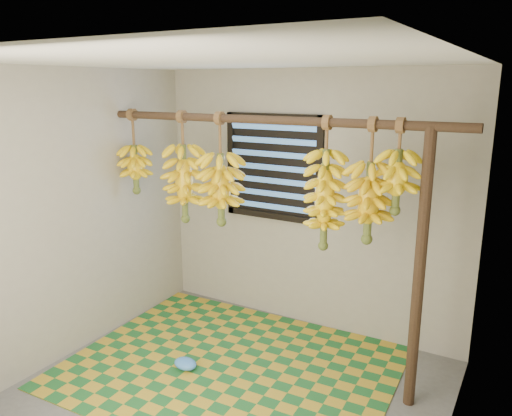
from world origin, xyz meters
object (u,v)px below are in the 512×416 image
Objects in this scene: banana_bunch_a at (135,169)px; banana_bunch_d at (325,200)px; woven_mat at (230,367)px; banana_bunch_c at (221,189)px; banana_bunch_e at (369,202)px; banana_bunch_b at (184,183)px; support_post at (419,274)px; plastic_bag at (185,364)px; banana_bunch_f at (397,181)px.

banana_bunch_a is 1.84m from banana_bunch_d.
banana_bunch_c reaches higher than woven_mat.
banana_bunch_e is (0.33, 0.00, 0.02)m from banana_bunch_d.
banana_bunch_a is 0.80× the size of banana_bunch_b.
support_post is at bearing 0.00° from banana_bunch_a.
banana_bunch_e is at bearing 0.00° from banana_bunch_b.
banana_bunch_b is (-0.61, 0.26, 1.43)m from woven_mat.
banana_bunch_e reaches higher than plastic_bag.
banana_bunch_f is at bearing 12.21° from woven_mat.
banana_bunch_e is at bearing 0.00° from banana_bunch_c.
support_post is at bearing -0.00° from banana_bunch_e.
support_post is 2.60m from banana_bunch_a.
woven_mat is 3.39× the size of banana_bunch_a.
plastic_bag is at bearing -145.03° from woven_mat.
banana_bunch_d is (0.68, 0.26, 1.44)m from woven_mat.
banana_bunch_e is 0.25m from banana_bunch_f.
banana_bunch_c and banana_bunch_d have the same top height.
woven_mat is at bearing -165.63° from banana_bunch_e.
banana_bunch_c is at bearing 132.32° from woven_mat.
banana_bunch_a is at bearing -180.00° from banana_bunch_c.
banana_bunch_e is at bearing 19.66° from plastic_bag.
woven_mat is at bearing -12.47° from banana_bunch_a.
banana_bunch_a is 1.17× the size of banana_bunch_f.
support_post is 2.28× the size of banana_bunch_e.
banana_bunch_f reaches higher than plastic_bag.
banana_bunch_b is 1.47× the size of banana_bunch_f.
plastic_bag is at bearing -164.52° from support_post.
banana_bunch_b is at bearing 157.15° from woven_mat.
banana_bunch_b and banana_bunch_f have the same top height.
banana_bunch_a is 0.56m from banana_bunch_b.
banana_bunch_f is at bearing 0.00° from banana_bunch_b.
banana_bunch_d is at bearing 180.00° from support_post.
banana_bunch_e is at bearing 180.00° from support_post.
banana_bunch_a and banana_bunch_d have the same top height.
plastic_bag is (-1.68, -0.47, -0.95)m from support_post.
support_post is 0.78× the size of woven_mat.
support_post is 1.67m from banana_bunch_c.
banana_bunch_d reaches higher than woven_mat.
banana_bunch_c is (-1.62, 0.00, 0.43)m from support_post.
banana_bunch_b is 0.96× the size of banana_bunch_d.
banana_bunch_b is 0.38m from banana_bunch_c.
banana_bunch_a is at bearing 180.00° from banana_bunch_f.
banana_bunch_c and banana_bunch_f have the same top height.
banana_bunch_a and banana_bunch_f have the same top height.
banana_bunch_c is at bearing 180.00° from support_post.
banana_bunch_c is at bearing 0.00° from banana_bunch_a.
banana_bunch_e is at bearing 180.00° from banana_bunch_f.
banana_bunch_e reaches higher than support_post.
support_post is at bearing -0.00° from banana_bunch_c.
banana_bunch_b is at bearing 0.00° from banana_bunch_a.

